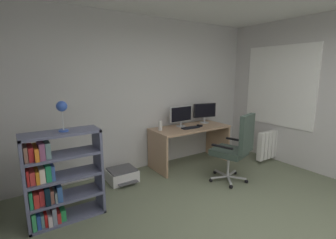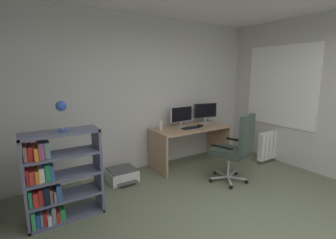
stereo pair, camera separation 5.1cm
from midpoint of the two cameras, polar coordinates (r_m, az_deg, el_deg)
The scene contains 14 objects.
wall_back at distance 4.48m, azimuth -5.34°, elevation 5.86°, with size 4.74×0.10×2.73m, color silver.
window_pane at distance 5.23m, azimuth 25.13°, elevation 7.06°, with size 0.01×1.35×1.46m, color white.
window_frame at distance 5.23m, azimuth 25.09°, elevation 7.06°, with size 0.02×1.43×1.54m, color white.
desk at distance 4.69m, azimuth 5.60°, elevation -4.05°, with size 1.50×0.68×0.74m.
monitor_main at distance 4.62m, azimuth 3.48°, elevation 1.10°, with size 0.50×0.18×0.39m.
monitor_secondary at distance 5.00m, azimuth 9.06°, elevation 1.90°, with size 0.49×0.18×0.40m.
keyboard at distance 4.53m, azimuth 5.69°, elevation -1.95°, with size 0.34×0.13×0.02m, color black.
computer_mouse at distance 4.69m, azimuth 7.84°, elevation -1.45°, with size 0.06×0.10×0.03m, color black.
desktop_speaker at distance 4.34m, azimuth -1.42°, elevation -1.44°, with size 0.07×0.07×0.17m, color silver.
office_chair at distance 4.02m, azimuth 15.95°, elevation -6.14°, with size 0.63×0.69×1.14m.
bookshelf at distance 3.24m, azimuth -24.59°, elevation -12.73°, with size 0.86×0.34×1.09m.
desk_lamp at distance 3.04m, azimuth -23.31°, elevation 2.33°, with size 0.12×0.12×0.35m.
printer at distance 4.17m, azimuth -10.34°, elevation -12.61°, with size 0.45×0.49×0.21m.
radiator at distance 5.34m, azimuth 23.56°, elevation -5.38°, with size 0.79×0.10×0.55m.
Camera 2 is at (-2.03, -1.27, 1.78)m, focal length 26.01 mm.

